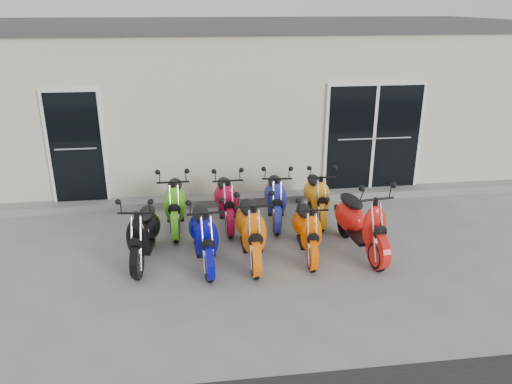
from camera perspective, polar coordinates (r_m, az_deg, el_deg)
ground at (r=8.21m, az=0.55°, el=-6.38°), size 80.00×80.00×0.00m
building at (r=12.66m, az=-2.78°, el=11.01°), size 14.00×6.00×3.20m
roof_cap at (r=12.48m, az=-2.92°, el=18.63°), size 14.20×6.20×0.16m
front_step at (r=10.01m, az=-1.06°, el=-0.74°), size 14.00×0.40×0.15m
door_left at (r=9.97m, az=-19.90°, el=5.08°), size 1.07×0.08×2.22m
door_right at (r=10.38m, az=13.29°, el=6.37°), size 2.02×0.08×2.22m
scooter_front_black at (r=7.76m, az=-12.82°, el=-3.79°), size 0.76×1.66×1.19m
scooter_front_blue at (r=7.54m, az=-6.03°, el=-3.96°), size 0.74×1.70×1.22m
scooter_front_orange_a at (r=7.61m, az=-0.60°, el=-3.30°), size 0.65×1.75×1.29m
scooter_front_orange_b at (r=7.79m, az=5.87°, el=-3.47°), size 0.65×1.56×1.13m
scooter_front_red at (r=7.97m, az=11.96°, el=-2.50°), size 0.86×1.85×1.32m
scooter_back_green at (r=8.78m, az=-9.27°, el=-0.39°), size 0.62×1.67×1.23m
scooter_back_red at (r=8.83m, az=-3.43°, el=-0.17°), size 0.62×1.63×1.19m
scooter_back_blue at (r=8.93m, az=2.25°, el=0.09°), size 0.76×1.67×1.19m
scooter_back_yellow at (r=9.10m, az=6.99°, el=0.27°), size 0.69×1.62×1.17m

